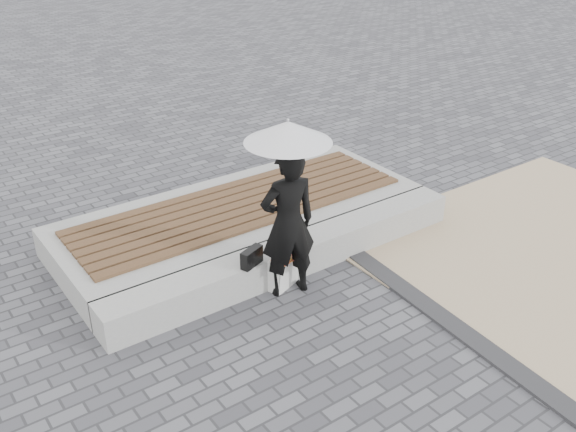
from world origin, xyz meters
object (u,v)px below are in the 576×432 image
object	(u,v)px
canvas_tote	(283,271)
parasol	(288,132)
handbag	(252,257)
woman	(288,223)
seating_ledge	(292,256)

from	to	relation	value
canvas_tote	parasol	bearing A→B (deg)	-111.49
handbag	canvas_tote	xyz separation A→B (m)	(0.39, -0.07, -0.30)
woman	seating_ledge	bearing A→B (deg)	-119.55
woman	handbag	distance (m)	0.58
parasol	canvas_tote	bearing A→B (deg)	88.15
seating_ledge	canvas_tote	xyz separation A→B (m)	(-0.30, -0.24, 0.01)
seating_ledge	woman	size ratio (longest dim) A/B	2.76
seating_ledge	woman	xyz separation A→B (m)	(-0.30, -0.34, 0.71)
handbag	canvas_tote	bearing A→B (deg)	-31.10
woman	handbag	bearing A→B (deg)	-13.17
seating_ledge	canvas_tote	world-z (taller)	canvas_tote
woman	handbag	size ratio (longest dim) A/B	5.97
woman	canvas_tote	size ratio (longest dim) A/B	4.37
handbag	canvas_tote	size ratio (longest dim) A/B	0.73
seating_ledge	parasol	distance (m)	1.85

